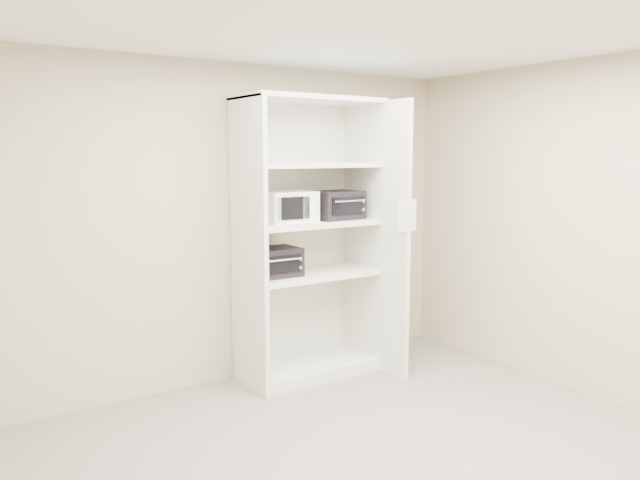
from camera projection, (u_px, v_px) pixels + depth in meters
floor at (376, 472)px, 3.84m from camera, size 4.50×4.00×0.01m
ceiling at (382, 17)px, 3.47m from camera, size 4.50×4.00×0.01m
wall_back at (229, 224)px, 5.29m from camera, size 4.50×0.02×2.70m
wall_right at (600, 230)px, 4.90m from camera, size 0.02×4.00×2.70m
shelving_unit at (313, 248)px, 5.45m from camera, size 1.24×0.92×2.42m
microwave at (288, 207)px, 5.30m from camera, size 0.44×0.34×0.26m
toaster_oven_upper at (336, 205)px, 5.53m from camera, size 0.46×0.36×0.25m
toaster_oven_lower at (273, 262)px, 5.26m from camera, size 0.44×0.33×0.24m
paper_sign at (407, 216)px, 5.18m from camera, size 0.20×0.02×0.26m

